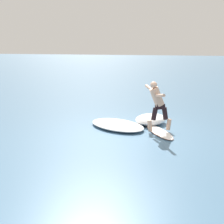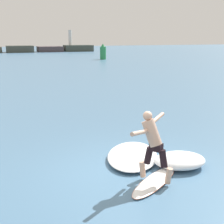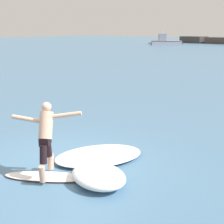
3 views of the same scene
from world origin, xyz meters
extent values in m
plane|color=teal|center=(0.00, 0.00, 0.00)|extent=(200.00, 200.00, 0.00)
ellipsoid|color=white|center=(0.32, -0.73, 0.04)|extent=(1.81, 1.47, 0.07)
ellipsoid|color=white|center=(1.11, -0.18, 0.04)|extent=(0.37, 0.37, 0.06)
ellipsoid|color=#DB5B2D|center=(0.32, -0.73, 0.04)|extent=(1.82, 1.49, 0.03)
cone|color=black|center=(-0.30, -1.17, -0.06)|extent=(0.07, 0.07, 0.14)
cone|color=black|center=(-0.12, -1.20, -0.06)|extent=(0.07, 0.07, 0.14)
cone|color=black|center=(-0.27, -0.99, -0.06)|extent=(0.07, 0.07, 0.14)
cylinder|color=tan|center=(0.14, -0.47, 0.25)|extent=(0.21, 0.21, 0.36)
cylinder|color=black|center=(0.22, -0.59, 0.61)|extent=(0.25, 0.26, 0.40)
cylinder|color=tan|center=(0.51, -0.98, 0.25)|extent=(0.21, 0.21, 0.36)
cylinder|color=black|center=(0.43, -0.87, 0.61)|extent=(0.25, 0.26, 0.40)
cube|color=black|center=(0.32, -0.73, 0.84)|extent=(0.32, 0.33, 0.16)
cylinder|color=tan|center=(0.26, -0.64, 1.15)|extent=(0.51, 0.55, 0.64)
sphere|color=tan|center=(0.19, -0.55, 1.52)|extent=(0.21, 0.21, 0.21)
cylinder|color=tan|center=(-0.14, -0.84, 1.26)|extent=(0.55, 0.43, 0.20)
cylinder|color=tan|center=(0.57, -0.31, 1.36)|extent=(0.55, 0.44, 0.19)
ellipsoid|color=white|center=(0.45, 0.74, 0.09)|extent=(2.19, 2.53, 0.18)
ellipsoid|color=white|center=(1.32, -0.18, 0.17)|extent=(1.46, 1.23, 0.35)
camera|label=1|loc=(-8.98, -2.95, 2.62)|focal=50.00mm
camera|label=2|loc=(-2.90, -6.34, 3.18)|focal=50.00mm
camera|label=3|loc=(5.37, -4.41, 3.10)|focal=50.00mm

